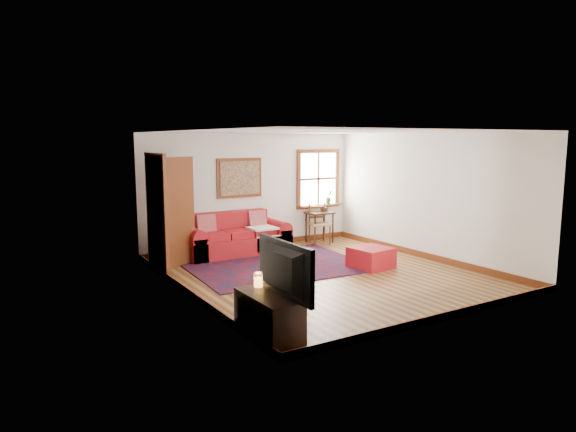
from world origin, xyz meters
TOP-DOWN VIEW (x-y plane):
  - ground at (0.00, 0.00)m, footprint 5.50×5.50m
  - room_envelope at (0.00, 0.02)m, footprint 5.04×5.54m
  - window at (1.78, 2.70)m, footprint 1.18×0.20m
  - doorway at (-2.21, 1.78)m, footprint 0.89×1.08m
  - framed_artwork at (-0.30, 2.71)m, footprint 1.05×0.07m
  - persian_rug at (-0.38, 1.03)m, footprint 3.36×2.75m
  - red_leather_sofa at (-0.61, 2.32)m, footprint 2.21×0.91m
  - red_ottoman at (1.04, -0.06)m, footprint 0.74×0.74m
  - side_table at (1.57, 2.39)m, footprint 0.59×0.45m
  - ladder_back_chair at (1.49, 2.30)m, footprint 0.51×0.50m
  - media_cabinet at (-2.26, -2.07)m, footprint 0.45×0.99m
  - television at (-2.24, -2.22)m, footprint 0.15×1.15m
  - candle_hurricane at (-2.21, -1.72)m, footprint 0.12×0.12m

SIDE VIEW (x-z plane):
  - ground at x=0.00m, z-range 0.00..0.00m
  - persian_rug at x=-0.38m, z-range 0.00..0.02m
  - red_ottoman at x=1.04m, z-range 0.00..0.38m
  - media_cabinet at x=-2.26m, z-range 0.00..0.55m
  - red_leather_sofa at x=-0.61m, z-range -0.15..0.72m
  - ladder_back_chair at x=1.49m, z-range 0.04..0.96m
  - side_table at x=1.57m, z-range 0.23..0.95m
  - candle_hurricane at x=-2.21m, z-range 0.54..0.72m
  - television at x=-2.24m, z-range 0.55..1.21m
  - doorway at x=-2.21m, z-range 0.00..2.14m
  - window at x=1.78m, z-range 0.62..2.00m
  - framed_artwork at x=-0.30m, z-range 1.13..1.98m
  - room_envelope at x=0.00m, z-range 0.39..2.91m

